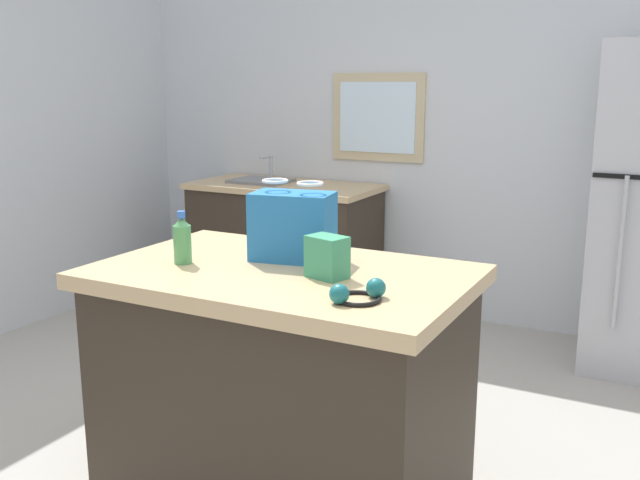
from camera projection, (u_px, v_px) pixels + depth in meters
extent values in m
cube|color=silver|center=(468.00, 135.00, 4.71)|extent=(5.12, 0.10, 2.50)
cube|color=#CCB78C|center=(378.00, 117.00, 4.92)|extent=(0.68, 0.04, 0.60)
cube|color=white|center=(377.00, 117.00, 4.91)|extent=(0.56, 0.02, 0.48)
cube|color=#33281E|center=(283.00, 394.00, 2.72)|extent=(1.29, 0.79, 0.87)
cube|color=tan|center=(282.00, 277.00, 2.62)|extent=(1.37, 0.87, 0.06)
cylinder|color=#B7B7BC|center=(620.00, 254.00, 3.70)|extent=(0.02, 0.02, 0.82)
cube|color=#33281E|center=(285.00, 249.00, 5.10)|extent=(1.28, 0.62, 0.86)
cube|color=tan|center=(284.00, 187.00, 5.00)|extent=(1.32, 0.66, 0.04)
cube|color=slate|center=(261.00, 189.00, 5.09)|extent=(0.40, 0.32, 0.14)
cylinder|color=#B7B7BC|center=(271.00, 168.00, 5.18)|extent=(0.03, 0.03, 0.18)
cylinder|color=#B7B7BC|center=(266.00, 157.00, 5.11)|extent=(0.02, 0.14, 0.02)
cube|color=#236BAD|center=(293.00, 226.00, 2.72)|extent=(0.33, 0.24, 0.26)
torus|color=white|center=(275.00, 181.00, 2.72)|extent=(0.12, 0.12, 0.01)
torus|color=white|center=(310.00, 184.00, 2.65)|extent=(0.12, 0.12, 0.01)
cube|color=#388E66|center=(327.00, 257.00, 2.48)|extent=(0.16, 0.13, 0.15)
cylinder|color=#4C9956|center=(183.00, 244.00, 2.68)|extent=(0.07, 0.07, 0.15)
cone|color=#4C9956|center=(182.00, 222.00, 2.66)|extent=(0.06, 0.06, 0.03)
cylinder|color=blue|center=(181.00, 214.00, 2.65)|extent=(0.03, 0.03, 0.02)
torus|color=black|center=(358.00, 298.00, 2.23)|extent=(0.21, 0.21, 0.01)
sphere|color=#19666B|center=(339.00, 294.00, 2.20)|extent=(0.06, 0.06, 0.06)
sphere|color=#19666B|center=(376.00, 288.00, 2.26)|extent=(0.06, 0.06, 0.06)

